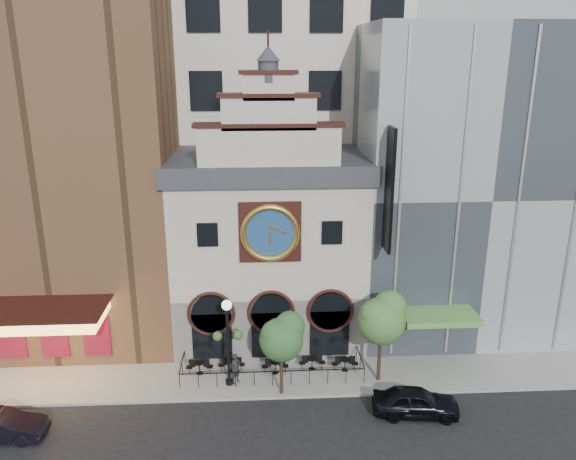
% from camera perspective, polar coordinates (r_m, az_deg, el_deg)
% --- Properties ---
extents(ground, '(120.00, 120.00, 0.00)m').
position_cam_1_polar(ground, '(32.60, -1.49, -16.85)').
color(ground, black).
rests_on(ground, ground).
extents(sidewalk, '(44.00, 5.00, 0.15)m').
position_cam_1_polar(sidewalk, '(34.65, -1.62, -14.41)').
color(sidewalk, gray).
rests_on(sidewalk, ground).
extents(clock_building, '(12.60, 8.78, 18.65)m').
position_cam_1_polar(clock_building, '(36.66, -1.96, -1.13)').
color(clock_building, '#605E5B').
rests_on(clock_building, ground).
extents(theater_building, '(14.00, 15.60, 25.00)m').
position_cam_1_polar(theater_building, '(39.30, -21.63, 7.81)').
color(theater_building, brown).
rests_on(theater_building, ground).
extents(retail_building, '(14.00, 14.40, 20.00)m').
position_cam_1_polar(retail_building, '(40.22, 16.83, 4.91)').
color(retail_building, gray).
rests_on(retail_building, ground).
extents(office_tower, '(20.00, 16.00, 40.00)m').
position_cam_1_polar(office_tower, '(46.95, -2.51, 19.44)').
color(office_tower, beige).
rests_on(office_tower, ground).
extents(cafe_railing, '(10.60, 2.60, 0.90)m').
position_cam_1_polar(cafe_railing, '(34.38, -1.63, -13.67)').
color(cafe_railing, black).
rests_on(cafe_railing, sidewalk).
extents(bistro_0, '(1.58, 0.68, 0.90)m').
position_cam_1_polar(bistro_0, '(34.70, -8.97, -13.56)').
color(bistro_0, black).
rests_on(bistro_0, sidewalk).
extents(bistro_1, '(1.58, 0.68, 0.90)m').
position_cam_1_polar(bistro_1, '(34.67, -5.75, -13.44)').
color(bistro_1, black).
rests_on(bistro_1, sidewalk).
extents(bistro_2, '(1.58, 0.68, 0.90)m').
position_cam_1_polar(bistro_2, '(34.37, -1.31, -13.65)').
color(bistro_2, black).
rests_on(bistro_2, sidewalk).
extents(bistro_3, '(1.58, 0.68, 0.90)m').
position_cam_1_polar(bistro_3, '(34.74, 2.46, -13.30)').
color(bistro_3, black).
rests_on(bistro_3, sidewalk).
extents(bistro_4, '(1.58, 0.68, 0.90)m').
position_cam_1_polar(bistro_4, '(34.78, 5.80, -13.34)').
color(bistro_4, black).
rests_on(bistro_4, sidewalk).
extents(car_right, '(4.73, 2.33, 1.55)m').
position_cam_1_polar(car_right, '(31.79, 12.86, -16.65)').
color(car_right, black).
rests_on(car_right, ground).
extents(car_left, '(4.38, 1.63, 1.43)m').
position_cam_1_polar(car_left, '(32.76, -27.15, -17.32)').
color(car_left, black).
rests_on(car_left, ground).
extents(pedestrian, '(0.79, 0.79, 1.85)m').
position_cam_1_polar(pedestrian, '(33.39, -5.34, -13.82)').
color(pedestrian, black).
rests_on(pedestrian, sidewalk).
extents(lamppost, '(1.69, 0.60, 5.28)m').
position_cam_1_polar(lamppost, '(32.13, -6.15, -10.39)').
color(lamppost, black).
rests_on(lamppost, sidewalk).
extents(tree_left, '(2.52, 2.42, 4.84)m').
position_cam_1_polar(tree_left, '(31.06, -0.61, -10.72)').
color(tree_left, '#382619').
rests_on(tree_left, sidewalk).
extents(tree_right, '(2.83, 2.73, 5.46)m').
position_cam_1_polar(tree_right, '(32.53, 9.55, -8.72)').
color(tree_right, '#382619').
rests_on(tree_right, sidewalk).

